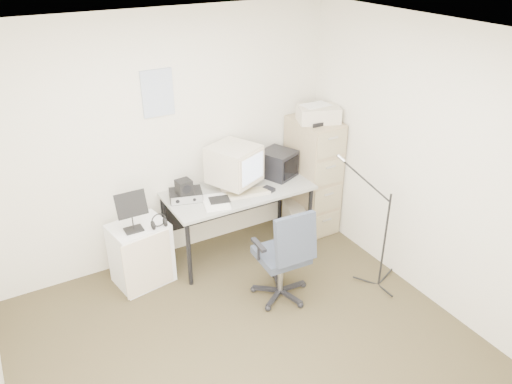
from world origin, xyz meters
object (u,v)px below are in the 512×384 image
side_cart (141,253)px  office_chair (281,253)px  desk (239,220)px  filing_cabinet (312,175)px

side_cart → office_chair: bearing=-48.8°
desk → side_cart: size_ratio=2.36×
filing_cabinet → desk: size_ratio=0.87×
office_chair → filing_cabinet: bearing=46.0°
desk → side_cart: bearing=-179.6°
office_chair → side_cart: size_ratio=1.51×
filing_cabinet → desk: (-0.95, -0.03, -0.29)m
desk → office_chair: size_ratio=1.57×
desk → filing_cabinet: bearing=1.8°
filing_cabinet → office_chair: bearing=-137.3°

